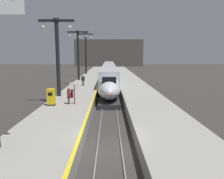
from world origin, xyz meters
name	(u,v)px	position (x,y,z in m)	size (l,w,h in m)	color
ground_plane	(109,151)	(0.00, 0.00, 0.00)	(260.00, 260.00, 0.00)	#33302D
platform_left	(86,86)	(-4.05, 24.75, 0.53)	(4.80, 110.00, 1.05)	gray
platform_right	(132,86)	(4.05, 24.75, 0.53)	(4.80, 110.00, 1.05)	gray
platform_left_safety_stripe	(99,83)	(-1.77, 24.75, 1.05)	(0.20, 107.80, 0.01)	yellow
rail_main_left	(105,86)	(-0.75, 27.50, 0.06)	(0.08, 110.00, 0.12)	slate
rail_main_right	(113,86)	(0.75, 27.50, 0.06)	(0.08, 110.00, 0.12)	slate
highspeed_train_main	(109,72)	(0.00, 37.97, 1.95)	(2.92, 57.96, 3.60)	silver
station_column_mid	(57,50)	(-5.90, 12.67, 6.40)	(4.00, 0.68, 8.85)	black
station_column_far	(78,51)	(-5.90, 29.46, 6.67)	(4.00, 0.68, 9.36)	black
station_column_distant	(86,50)	(-5.90, 43.34, 7.16)	(4.00, 0.68, 10.29)	black
passenger_near_edge	(72,89)	(-4.18, 11.47, 2.04)	(0.50, 0.38, 1.69)	#23232D
passenger_mid_platform	(69,94)	(-3.97, 8.37, 2.04)	(0.23, 0.57, 1.69)	#23232D
passenger_far_waiting	(83,80)	(-4.09, 21.21, 2.04)	(0.57, 0.24, 1.69)	#23232D
rolling_suitcase	(69,95)	(-4.48, 11.29, 1.35)	(0.40, 0.22, 0.98)	maroon
ticket_machine_yellow	(51,98)	(-5.55, 7.83, 1.79)	(0.76, 0.62, 1.60)	yellow
departure_info_board	(74,89)	(-3.39, 8.31, 2.56)	(0.90, 0.10, 2.12)	maroon
terminus_back_wall	(109,53)	(0.00, 102.00, 7.00)	(36.00, 2.00, 14.00)	#4C4742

